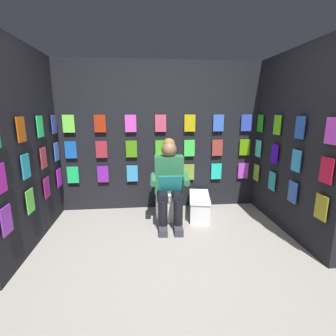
# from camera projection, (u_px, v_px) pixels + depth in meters

# --- Properties ---
(ground_plane) EXTENTS (30.00, 30.00, 0.00)m
(ground_plane) POSITION_uv_depth(u_px,v_px,m) (176.00, 279.00, 2.39)
(ground_plane) COLOR gray
(display_wall_back) EXTENTS (3.22, 0.14, 2.30)m
(display_wall_back) POSITION_uv_depth(u_px,v_px,m) (160.00, 137.00, 3.98)
(display_wall_back) COLOR black
(display_wall_back) RESTS_ON ground
(display_wall_left) EXTENTS (0.14, 1.86, 2.30)m
(display_wall_left) POSITION_uv_depth(u_px,v_px,m) (292.00, 144.00, 3.20)
(display_wall_left) COLOR black
(display_wall_left) RESTS_ON ground
(display_wall_right) EXTENTS (0.14, 1.86, 2.30)m
(display_wall_right) POSITION_uv_depth(u_px,v_px,m) (26.00, 148.00, 2.87)
(display_wall_right) COLOR black
(display_wall_right) RESTS_ON ground
(toilet) EXTENTS (0.41, 0.56, 0.77)m
(toilet) POSITION_uv_depth(u_px,v_px,m) (168.00, 195.00, 3.75)
(toilet) COLOR white
(toilet) RESTS_ON ground
(person_reading) EXTENTS (0.54, 0.70, 1.19)m
(person_reading) POSITION_uv_depth(u_px,v_px,m) (169.00, 182.00, 3.47)
(person_reading) COLOR #286B42
(person_reading) RESTS_ON ground
(comic_longbox_near) EXTENTS (0.41, 0.72, 0.32)m
(comic_longbox_near) POSITION_uv_depth(u_px,v_px,m) (199.00, 206.00, 3.80)
(comic_longbox_near) COLOR silver
(comic_longbox_near) RESTS_ON ground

